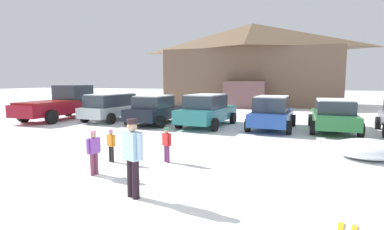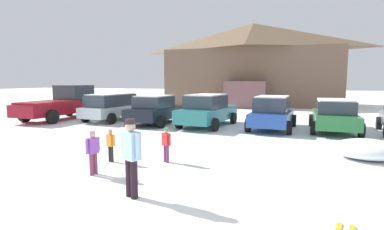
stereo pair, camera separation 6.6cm
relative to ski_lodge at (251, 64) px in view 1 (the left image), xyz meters
The scene contains 12 objects.
ski_lodge is the anchor object (origin of this frame).
parked_silver_wagon 17.39m from the ski_lodge, 111.95° to the right, with size 2.32×4.33×1.66m.
parked_black_sedan 16.93m from the ski_lodge, 101.27° to the right, with size 2.36×4.13×1.63m.
parked_teal_hatchback 16.46m from the ski_lodge, 90.83° to the right, with size 2.60×4.86×1.73m.
parked_blue_hatchback 16.72m from the ski_lodge, 78.90° to the right, with size 2.34×4.41×1.69m.
parked_green_coupe 17.19m from the ski_lodge, 69.04° to the right, with size 2.25×4.68×1.57m.
pickup_truck 19.08m from the ski_lodge, 121.41° to the right, with size 2.51×6.02×2.15m.
skier_adult_in_blue_parka 26.42m from the ski_lodge, 87.86° to the right, with size 0.57×0.39×1.67m.
skier_child_in_red_jacket 23.74m from the ski_lodge, 88.61° to the right, with size 0.35×0.25×1.05m.
skier_child_in_orange_jacket 24.25m from the ski_lodge, 92.48° to the right, with size 0.35×0.22×0.99m.
skier_child_in_purple_jacket 25.43m from the ski_lodge, 91.69° to the right, with size 0.23×0.42×1.16m.
plowed_snow_pile 22.37m from the ski_lodge, 73.13° to the right, with size 2.06×1.65×0.62m, color white.
Camera 1 is at (2.72, -3.06, 2.44)m, focal length 28.00 mm.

